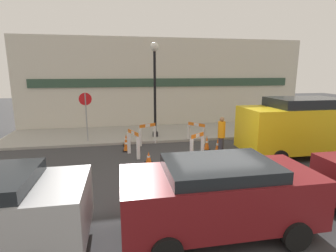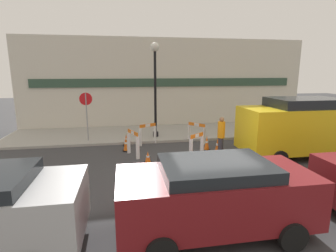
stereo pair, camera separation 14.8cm
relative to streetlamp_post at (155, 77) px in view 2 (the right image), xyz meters
name	(u,v)px [view 2 (the right image)]	position (x,y,z in m)	size (l,w,h in m)	color
ground_plane	(210,177)	(1.17, -5.42, -3.20)	(60.00, 60.00, 0.00)	#38383A
sidewalk_slab	(174,132)	(1.17, 1.02, -3.14)	(18.00, 3.88, 0.12)	#9E9B93
storefront_facade	(168,83)	(1.17, 3.03, -0.45)	(18.00, 0.22, 5.50)	beige
streetlamp_post	(155,77)	(0.00, 0.00, 0.00)	(0.44, 0.44, 4.76)	black
stop_sign	(86,109)	(-3.40, -0.30, -1.50)	(0.59, 0.15, 2.36)	gray
barricade_0	(133,142)	(-1.29, -2.74, -2.60)	(0.49, 0.94, 1.09)	white
barricade_1	(197,146)	(1.17, -3.72, -2.62)	(0.71, 0.57, 1.10)	white
barricade_2	(196,132)	(1.88, -1.19, -2.65)	(0.72, 0.82, 1.00)	white
barricade_3	(148,133)	(-0.51, -1.07, -2.64)	(0.85, 0.53, 1.02)	white
traffic_cone_0	(218,146)	(2.33, -2.94, -2.87)	(0.30, 0.30, 0.68)	black
traffic_cone_1	(126,144)	(-1.57, -1.97, -2.89)	(0.30, 0.30, 0.64)	black
traffic_cone_2	(148,158)	(-0.77, -3.72, -2.98)	(0.30, 0.30, 0.47)	black
traffic_cone_3	(126,140)	(-1.55, -1.10, -2.93)	(0.30, 0.30, 0.57)	black
traffic_cone_4	(207,143)	(2.00, -2.47, -2.87)	(0.30, 0.30, 0.68)	black
person_worker	(221,135)	(2.30, -3.37, -2.30)	(0.42, 0.42, 1.66)	#33333D
person_pedestrian	(298,114)	(8.29, 0.07, -2.14)	(0.37, 0.37, 1.70)	#33333D
parked_car_1	(215,192)	(0.26, -8.33, -2.28)	(4.19, 1.97, 1.61)	maroon
work_van	(303,125)	(5.65, -3.87, -1.88)	(5.10, 2.15, 2.42)	yellow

